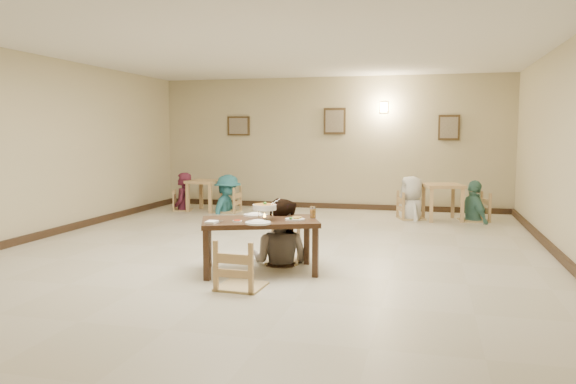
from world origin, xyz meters
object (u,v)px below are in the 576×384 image
(chair_near, at_px, (241,241))
(bg_diner_a, at_px, (182,173))
(curry_warmer, at_px, (265,207))
(bg_diner_c, at_px, (412,176))
(main_diner, at_px, (280,198))
(bg_diner_b, at_px, (228,175))
(bg_chair_lr, at_px, (228,189))
(bg_diner_d, at_px, (475,180))
(chair_far, at_px, (283,228))
(bg_table_right, at_px, (443,191))
(bg_table_left, at_px, (205,186))
(bg_chair_rr, at_px, (475,194))
(bg_chair_ll, at_px, (183,191))
(drink_glass, at_px, (313,212))
(bg_chair_rl, at_px, (412,193))
(main_table, at_px, (260,226))

(chair_near, xyz_separation_m, bg_diner_a, (-3.34, 5.71, 0.32))
(curry_warmer, height_order, bg_diner_c, bg_diner_c)
(main_diner, distance_m, bg_diner_b, 5.01)
(chair_near, distance_m, bg_chair_lr, 6.12)
(curry_warmer, height_order, bg_diner_d, bg_diner_d)
(chair_far, height_order, bg_diner_d, bg_diner_d)
(curry_warmer, distance_m, bg_diner_d, 5.71)
(bg_table_right, relative_size, bg_diner_c, 0.51)
(chair_near, relative_size, bg_diner_a, 0.62)
(chair_near, distance_m, bg_table_left, 6.38)
(bg_chair_rr, bearing_deg, bg_table_left, -107.55)
(curry_warmer, distance_m, bg_chair_rr, 5.71)
(chair_far, distance_m, bg_chair_lr, 4.96)
(main_diner, xyz_separation_m, bg_table_left, (-2.92, 4.46, -0.32))
(bg_chair_ll, bearing_deg, bg_diner_c, -108.63)
(bg_table_left, xyz_separation_m, bg_table_right, (5.09, -0.08, 0.03))
(bg_table_right, distance_m, bg_diner_b, 4.56)
(chair_far, height_order, chair_near, chair_near)
(bg_diner_c, bearing_deg, bg_table_left, -109.51)
(bg_table_right, xyz_separation_m, bg_chair_lr, (-4.55, 0.04, -0.07))
(main_diner, relative_size, bg_table_left, 2.24)
(bg_diner_b, bearing_deg, bg_chair_lr, -84.02)
(drink_glass, distance_m, bg_diner_c, 4.74)
(bg_diner_a, distance_m, bg_diner_c, 5.03)
(bg_chair_rl, bearing_deg, bg_diner_d, -107.43)
(curry_warmer, distance_m, bg_chair_lr, 5.46)
(bg_table_left, distance_m, bg_chair_lr, 0.54)
(main_table, bearing_deg, bg_diner_c, 50.04)
(drink_glass, bearing_deg, main_table, -153.17)
(bg_chair_lr, bearing_deg, bg_table_left, -92.97)
(bg_chair_lr, bearing_deg, bg_diner_a, -89.41)
(main_diner, height_order, bg_diner_d, main_diner)
(main_table, relative_size, bg_diner_b, 0.97)
(chair_near, bearing_deg, bg_chair_rl, -103.43)
(chair_near, relative_size, bg_chair_rr, 0.99)
(bg_chair_rr, bearing_deg, bg_chair_rl, -105.88)
(curry_warmer, xyz_separation_m, bg_table_right, (2.24, 4.90, -0.23))
(chair_near, distance_m, curry_warmer, 0.81)
(drink_glass, height_order, bg_chair_rl, bg_chair_rl)
(chair_near, height_order, bg_chair_ll, chair_near)
(chair_far, bearing_deg, bg_table_right, 58.64)
(bg_diner_b, bearing_deg, main_diner, -145.74)
(bg_chair_rl, bearing_deg, main_diner, 141.59)
(drink_glass, bearing_deg, bg_diner_c, 76.79)
(bg_chair_lr, distance_m, bg_diner_b, 0.30)
(main_table, bearing_deg, main_diner, 55.90)
(chair_near, height_order, bg_diner_d, bg_diner_d)
(bg_chair_rl, bearing_deg, drink_glass, 148.05)
(bg_chair_ll, bearing_deg, bg_diner_b, -109.22)
(chair_near, relative_size, bg_diner_c, 0.61)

